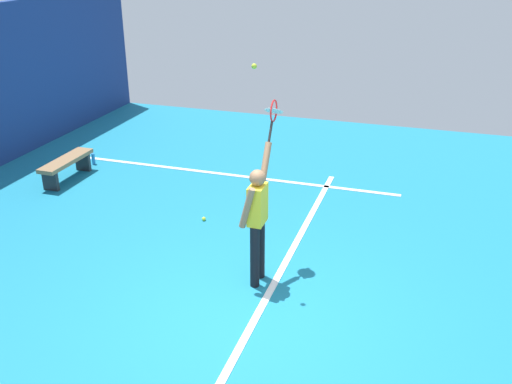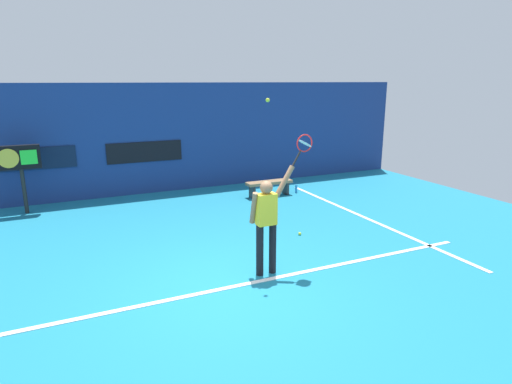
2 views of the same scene
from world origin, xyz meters
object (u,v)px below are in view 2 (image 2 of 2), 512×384
Objects in this scene: tennis_racket at (304,145)px; court_bench at (269,185)px; water_bottle at (296,189)px; tennis_player at (267,219)px; scoreboard_clock at (20,161)px; tennis_ball at (268,100)px; spare_ball at (300,234)px.

tennis_racket reaches higher than court_bench.
court_bench is 0.95m from water_bottle.
scoreboard_clock is (-4.05, 5.86, 0.37)m from tennis_player.
tennis_racket reaches higher than water_bottle.
tennis_racket is 8.91× the size of tennis_ball.
tennis_ball is 0.04× the size of scoreboard_clock.
water_bottle is (0.93, 0.00, -0.22)m from court_bench.
tennis_player reaches higher than spare_ball.
water_bottle is at bearing 54.87° from tennis_ball.
tennis_racket is 8.91× the size of spare_ball.
tennis_ball reaches higher than tennis_player.
water_bottle is at bearing 54.91° from tennis_player.
tennis_player is 28.39× the size of tennis_ball.
water_bottle is (2.66, 4.78, -2.14)m from tennis_racket.
tennis_player is at bearing -116.94° from court_bench.
tennis_racket is 5.87m from water_bottle.
tennis_racket is at bearing -4.99° from tennis_ball.
tennis_player is at bearing 179.65° from tennis_racket.
tennis_racket is at bearing -119.05° from water_bottle.
court_bench is (1.73, 4.78, -1.92)m from tennis_racket.
tennis_player is 1.09× the size of scoreboard_clock.
tennis_player is 5.91m from water_bottle.
tennis_ball is (0.03, 0.05, 2.02)m from tennis_player.
water_bottle is 3.78m from spare_ball.
tennis_racket is 5.44m from court_bench.
scoreboard_clock reaches higher than court_bench.
court_bench is 5.83× the size of water_bottle.
court_bench is (2.43, 4.78, -0.67)m from tennis_player.
tennis_racket is (0.70, -0.00, 1.25)m from tennis_player.
scoreboard_clock is at bearing 124.64° from tennis_player.
tennis_ball is at bearing 58.34° from tennis_player.
court_bench is at bearing 63.12° from tennis_ball.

